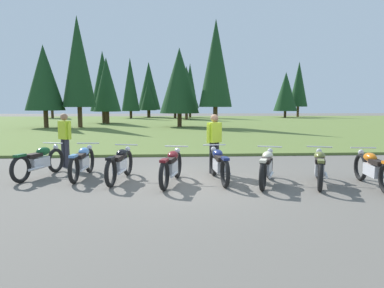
% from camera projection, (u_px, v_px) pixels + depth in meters
% --- Properties ---
extents(ground_plane, '(140.00, 140.00, 0.00)m').
position_uv_depth(ground_plane, '(194.00, 182.00, 8.65)').
color(ground_plane, '#605B54').
extents(grass_moorland, '(80.00, 44.00, 0.10)m').
position_uv_depth(grass_moorland, '(176.00, 124.00, 34.74)').
color(grass_moorland, '#5B7033').
rests_on(grass_moorland, ground).
extents(forest_treeline, '(39.17, 28.06, 9.04)m').
position_uv_depth(forest_treeline, '(169.00, 85.00, 41.83)').
color(forest_treeline, '#47331E').
rests_on(forest_treeline, ground).
extents(motorcycle_british_green, '(0.85, 2.03, 0.88)m').
position_uv_depth(motorcycle_british_green, '(40.00, 161.00, 9.22)').
color(motorcycle_british_green, black).
rests_on(motorcycle_british_green, ground).
extents(motorcycle_sky_blue, '(0.62, 2.10, 0.88)m').
position_uv_depth(motorcycle_sky_blue, '(82.00, 161.00, 9.16)').
color(motorcycle_sky_blue, black).
rests_on(motorcycle_sky_blue, ground).
extents(motorcycle_black, '(0.63, 2.09, 0.88)m').
position_uv_depth(motorcycle_black, '(120.00, 164.00, 8.78)').
color(motorcycle_black, black).
rests_on(motorcycle_black, ground).
extents(motorcycle_maroon, '(0.74, 2.07, 0.88)m').
position_uv_depth(motorcycle_maroon, '(172.00, 166.00, 8.46)').
color(motorcycle_maroon, black).
rests_on(motorcycle_maroon, ground).
extents(motorcycle_navy, '(0.62, 2.10, 0.88)m').
position_uv_depth(motorcycle_navy, '(219.00, 164.00, 8.75)').
color(motorcycle_navy, black).
rests_on(motorcycle_navy, ground).
extents(motorcycle_cream, '(0.97, 1.98, 0.88)m').
position_uv_depth(motorcycle_cream, '(267.00, 167.00, 8.40)').
color(motorcycle_cream, black).
rests_on(motorcycle_cream, ground).
extents(motorcycle_olive, '(0.96, 1.98, 0.88)m').
position_uv_depth(motorcycle_olive, '(320.00, 167.00, 8.36)').
color(motorcycle_olive, black).
rests_on(motorcycle_olive, ground).
extents(motorcycle_orange, '(0.62, 2.09, 0.88)m').
position_uv_depth(motorcycle_orange, '(373.00, 169.00, 8.13)').
color(motorcycle_orange, black).
rests_on(motorcycle_orange, ground).
extents(rider_with_back_turned, '(0.45, 0.39, 1.67)m').
position_uv_depth(rider_with_back_turned, '(65.00, 137.00, 10.66)').
color(rider_with_back_turned, '#2D2D38').
rests_on(rider_with_back_turned, ground).
extents(rider_checking_bike, '(0.47, 0.39, 1.67)m').
position_uv_depth(rider_checking_bike, '(214.00, 140.00, 9.75)').
color(rider_checking_bike, black).
rests_on(rider_checking_bike, ground).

